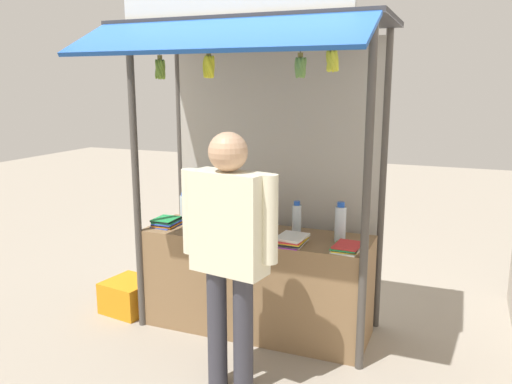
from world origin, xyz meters
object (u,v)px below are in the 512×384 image
water_bottle_front_left (227,206)px  magazine_stack_far_right (347,247)px  water_bottle_back_left (340,223)px  banana_bunch_inner_right (209,67)px  magazine_stack_rear_center (253,235)px  vendor_person (229,240)px  magazine_stack_center (166,222)px  banana_bunch_rightmost (160,69)px  water_bottle_mid_right (184,206)px  banana_bunch_leftmost (300,67)px  plastic_crate (130,296)px  water_bottle_left (199,204)px  water_bottle_front_right (297,219)px  water_bottle_back_right (247,213)px  banana_bunch_inner_left (332,61)px  magazine_stack_right (291,240)px

water_bottle_front_left → magazine_stack_far_right: bearing=-19.1°
water_bottle_back_left → water_bottle_front_left: bearing=169.6°
water_bottle_back_left → banana_bunch_inner_right: banana_bunch_inner_right is taller
magazine_stack_rear_center → vendor_person: size_ratio=0.18×
magazine_stack_center → banana_bunch_rightmost: 1.35m
water_bottle_mid_right → banana_bunch_leftmost: banana_bunch_leftmost is taller
plastic_crate → banana_bunch_leftmost: bearing=-9.9°
banana_bunch_inner_right → water_bottle_left: bearing=125.6°
water_bottle_left → water_bottle_front_right: 0.97m
magazine_stack_far_right → water_bottle_front_right: bearing=149.4°
magazine_stack_center → banana_bunch_rightmost: (0.20, -0.32, 1.29)m
magazine_stack_center → water_bottle_back_right: bearing=13.2°
magazine_stack_rear_center → banana_bunch_inner_right: 1.36m
water_bottle_back_left → banana_bunch_inner_left: size_ratio=1.22×
water_bottle_left → magazine_stack_far_right: (1.44, -0.38, -0.13)m
water_bottle_left → banana_bunch_inner_left: size_ratio=1.22×
banana_bunch_leftmost → banana_bunch_inner_left: size_ratio=1.14×
water_bottle_back_right → magazine_stack_center: size_ratio=1.18×
magazine_stack_rear_center → magazine_stack_center: 0.85m
water_bottle_back_right → banana_bunch_inner_left: size_ratio=1.15×
magazine_stack_center → vendor_person: bearing=-39.5°
banana_bunch_inner_left → banana_bunch_rightmost: bearing=179.9°
water_bottle_front_left → banana_bunch_inner_right: bearing=-74.9°
water_bottle_back_left → magazine_stack_center: (-1.51, -0.12, -0.11)m
water_bottle_front_left → vendor_person: size_ratio=0.17×
water_bottle_mid_right → banana_bunch_inner_left: (1.50, -0.61, 1.25)m
magazine_stack_far_right → banana_bunch_leftmost: size_ratio=0.92×
water_bottle_left → water_bottle_front_right: bearing=-5.9°
magazine_stack_center → banana_bunch_leftmost: size_ratio=0.85×
vendor_person → water_bottle_mid_right: bearing=141.1°
water_bottle_mid_right → banana_bunch_inner_right: bearing=-45.6°
water_bottle_front_left → banana_bunch_leftmost: banana_bunch_leftmost is taller
water_bottle_left → banana_bunch_inner_right: 1.41m
banana_bunch_inner_right → vendor_person: bearing=-52.4°
magazine_stack_rear_center → banana_bunch_inner_left: bearing=-21.7°
water_bottle_back_right → vendor_person: 1.01m
water_bottle_mid_right → magazine_stack_right: bearing=-18.1°
plastic_crate → magazine_stack_right: bearing=-2.6°
magazine_stack_far_right → magazine_stack_right: size_ratio=0.96×
water_bottle_back_left → banana_bunch_inner_left: (0.01, -0.45, 1.22)m
water_bottle_front_right → water_bottle_mid_right: bearing=175.6°
water_bottle_left → water_bottle_back_left: 1.36m
magazine_stack_far_right → banana_bunch_inner_right: (-1.00, -0.24, 1.32)m
water_bottle_front_right → plastic_crate: water_bottle_front_right is taller
magazine_stack_rear_center → banana_bunch_rightmost: banana_bunch_rightmost is taller
water_bottle_back_right → magazine_stack_rear_center: (0.15, -0.22, -0.12)m
water_bottle_front_left → water_bottle_back_left: bearing=-10.4°
water_bottle_left → water_bottle_back_right: size_ratio=1.06×
water_bottle_mid_right → water_bottle_back_right: size_ratio=0.81×
banana_bunch_rightmost → plastic_crate: (-0.61, 0.30, -2.04)m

